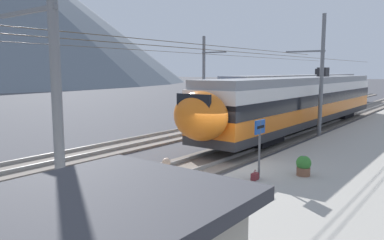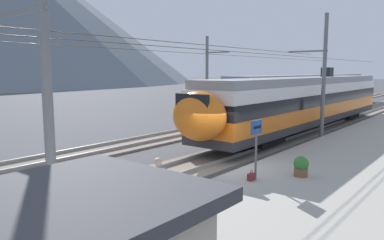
% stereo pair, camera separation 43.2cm
% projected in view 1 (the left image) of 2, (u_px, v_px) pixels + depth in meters
% --- Properties ---
extents(ground_plane, '(400.00, 400.00, 0.00)m').
position_uv_depth(ground_plane, '(226.00, 173.00, 15.67)').
color(ground_plane, '#424247').
extents(platform_slab, '(120.00, 8.08, 0.37)m').
position_uv_depth(platform_slab, '(345.00, 191.00, 12.73)').
color(platform_slab, '#A39E93').
rests_on(platform_slab, ground).
extents(track_near, '(120.00, 3.00, 0.28)m').
position_uv_depth(track_near, '(196.00, 166.00, 16.63)').
color(track_near, slate).
rests_on(track_near, ground).
extents(track_far, '(120.00, 3.00, 0.28)m').
position_uv_depth(track_far, '(109.00, 149.00, 20.21)').
color(track_far, slate).
rests_on(track_far, ground).
extents(train_near_platform, '(25.76, 3.02, 4.27)m').
position_uv_depth(train_near_platform, '(302.00, 100.00, 26.13)').
color(train_near_platform, '#2D2D30').
rests_on(train_near_platform, track_near).
extents(train_far_track, '(33.26, 2.97, 4.27)m').
position_uv_depth(train_far_track, '(302.00, 89.00, 41.77)').
color(train_far_track, '#2D2D30').
rests_on(train_far_track, track_far).
extents(catenary_mast_west, '(42.70, 2.48, 7.36)m').
position_uv_depth(catenary_mast_west, '(52.00, 89.00, 8.51)').
color(catenary_mast_west, slate).
rests_on(catenary_mast_west, ground).
extents(catenary_mast_mid, '(42.70, 2.48, 7.69)m').
position_uv_depth(catenary_mast_mid, '(319.00, 76.00, 22.62)').
color(catenary_mast_mid, slate).
rests_on(catenary_mast_mid, ground).
extents(catenary_mast_far_side, '(42.70, 2.27, 7.04)m').
position_uv_depth(catenary_mast_far_side, '(205.00, 78.00, 29.92)').
color(catenary_mast_far_side, slate).
rests_on(catenary_mast_far_side, ground).
extents(platform_sign, '(0.70, 0.08, 2.16)m').
position_uv_depth(platform_sign, '(260.00, 136.00, 13.44)').
color(platform_sign, '#59595B').
rests_on(platform_sign, platform_slab).
extents(passenger_walking, '(0.53, 0.22, 1.69)m').
position_uv_depth(passenger_walking, '(167.00, 186.00, 9.64)').
color(passenger_walking, '#383842').
rests_on(passenger_walking, platform_slab).
extents(handbag_beside_passenger, '(0.32, 0.18, 0.38)m').
position_uv_depth(handbag_beside_passenger, '(182.00, 212.00, 9.98)').
color(handbag_beside_passenger, black).
rests_on(handbag_beside_passenger, platform_slab).
extents(handbag_near_sign, '(0.32, 0.18, 0.38)m').
position_uv_depth(handbag_near_sign, '(255.00, 176.00, 13.40)').
color(handbag_near_sign, maroon).
rests_on(handbag_near_sign, platform_slab).
extents(potted_plant_platform_edge, '(0.56, 0.56, 0.76)m').
position_uv_depth(potted_plant_platform_edge, '(304.00, 165.00, 13.93)').
color(potted_plant_platform_edge, brown).
rests_on(potted_plant_platform_edge, platform_slab).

